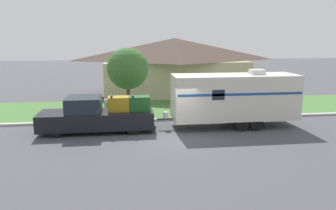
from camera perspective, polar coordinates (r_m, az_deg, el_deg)
The scene contains 8 objects.
ground_plane at distance 17.22m, azimuth 1.45°, elevation -5.81°, with size 120.00×120.00×0.00m, color #47474C.
curb_strip at distance 20.77m, azimuth -0.17°, elevation -2.52°, with size 80.00×0.30×0.14m.
lawn_strip at distance 24.31m, azimuth -1.28°, elevation -0.54°, with size 80.00×7.00×0.03m.
house_across_street at distance 30.38m, azimuth 1.11°, elevation 6.95°, with size 13.54×7.21×5.10m.
pickup_truck at distance 18.64m, azimuth -12.14°, elevation -1.81°, with size 6.36×2.10×2.07m.
travel_trailer at distance 19.45m, azimuth 11.50°, elevation 1.44°, with size 8.15×2.29×3.35m.
mailbox at distance 21.30m, azimuth -10.40°, elevation 0.21°, with size 0.48×0.20×1.30m.
tree_in_yard at distance 21.89m, azimuth -7.02°, elevation 6.28°, with size 2.74×2.74×4.52m.
Camera 1 is at (-2.59, -16.21, 5.21)m, focal length 35.00 mm.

